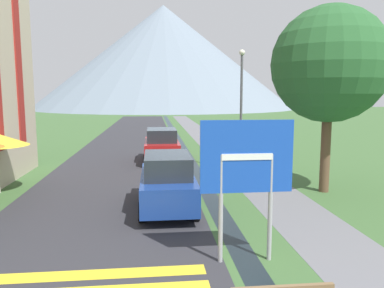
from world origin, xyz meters
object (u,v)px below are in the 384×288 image
Objects in this scene: parked_car_near at (167,181)px; tree_by_path at (330,65)px; road_sign at (247,169)px; streetlamp at (241,101)px; parked_car_far at (162,145)px.

parked_car_near is 0.59× the size of tree_by_path.
parked_car_near is at bearing 111.28° from road_sign.
road_sign is at bearing -102.67° from streetlamp.
parked_car_near is at bearing -123.19° from streetlamp.
streetlamp is (2.19, 9.76, 1.27)m from road_sign.
tree_by_path is (4.47, 5.57, 2.66)m from road_sign.
streetlamp is 4.96m from tree_by_path.
streetlamp reaches higher than road_sign.
parked_car_far is at bearing 141.59° from streetlamp.
parked_car_near is 0.98× the size of parked_car_far.
streetlamp is 0.83× the size of tree_by_path.
parked_car_near is 0.71× the size of streetlamp.
parked_car_far is (0.03, 8.70, 0.00)m from parked_car_near.
parked_car_near is 8.70m from parked_car_far.
streetlamp is (3.73, -2.96, 2.46)m from parked_car_far.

